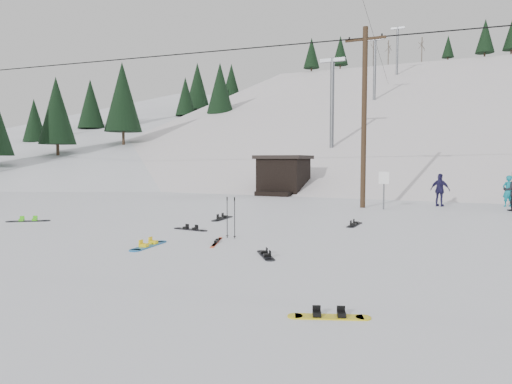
% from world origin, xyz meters
% --- Properties ---
extents(ground, '(200.00, 200.00, 0.00)m').
position_xyz_m(ground, '(0.00, 0.00, 0.00)').
color(ground, white).
rests_on(ground, ground).
extents(ski_slope, '(60.00, 85.24, 65.97)m').
position_xyz_m(ski_slope, '(0.00, 55.00, -12.00)').
color(ski_slope, silver).
rests_on(ski_slope, ground).
extents(ridge_left, '(47.54, 95.03, 58.38)m').
position_xyz_m(ridge_left, '(-36.00, 48.00, -11.00)').
color(ridge_left, white).
rests_on(ridge_left, ground).
extents(treeline_left, '(20.00, 64.00, 10.00)m').
position_xyz_m(treeline_left, '(-34.00, 40.00, 0.00)').
color(treeline_left, black).
rests_on(treeline_left, ground).
extents(treeline_crest, '(50.00, 6.00, 10.00)m').
position_xyz_m(treeline_crest, '(0.00, 86.00, 0.00)').
color(treeline_crest, black).
rests_on(treeline_crest, ski_slope).
extents(utility_pole, '(2.00, 0.26, 9.00)m').
position_xyz_m(utility_pole, '(2.00, 14.00, 4.68)').
color(utility_pole, '#3A2819').
rests_on(utility_pole, ground).
extents(trail_sign, '(0.50, 0.09, 1.85)m').
position_xyz_m(trail_sign, '(3.10, 13.58, 1.27)').
color(trail_sign, '#595B60').
rests_on(trail_sign, ground).
extents(lift_hut, '(3.40, 4.10, 2.75)m').
position_xyz_m(lift_hut, '(-5.00, 20.94, 1.36)').
color(lift_hut, black).
rests_on(lift_hut, ground).
extents(lift_tower_near, '(2.20, 0.36, 8.00)m').
position_xyz_m(lift_tower_near, '(-4.00, 30.00, 7.86)').
color(lift_tower_near, '#595B60').
rests_on(lift_tower_near, ski_slope).
extents(lift_tower_mid, '(2.20, 0.36, 8.00)m').
position_xyz_m(lift_tower_mid, '(-4.00, 50.00, 14.36)').
color(lift_tower_mid, '#595B60').
rests_on(lift_tower_mid, ski_slope).
extents(lift_tower_far, '(2.20, 0.36, 8.00)m').
position_xyz_m(lift_tower_far, '(-4.00, 70.00, 20.86)').
color(lift_tower_far, '#595B60').
rests_on(lift_tower_far, ski_slope).
extents(hero_snowboard, '(0.47, 1.68, 0.12)m').
position_xyz_m(hero_snowboard, '(-1.32, 1.00, 0.03)').
color(hero_snowboard, '#1C71BA').
rests_on(hero_snowboard, ground).
extents(hero_skis, '(0.66, 1.58, 0.09)m').
position_xyz_m(hero_skis, '(0.12, 2.29, 0.02)').
color(hero_skis, red).
rests_on(hero_skis, ground).
extents(ski_poles, '(0.35, 0.09, 1.28)m').
position_xyz_m(ski_poles, '(0.15, 3.16, 0.65)').
color(ski_poles, black).
rests_on(ski_poles, ground).
extents(board_scatter_a, '(1.40, 0.39, 0.10)m').
position_xyz_m(board_scatter_a, '(-1.91, 4.06, 0.03)').
color(board_scatter_a, black).
rests_on(board_scatter_a, ground).
extents(board_scatter_b, '(0.45, 1.71, 0.12)m').
position_xyz_m(board_scatter_b, '(-2.31, 7.06, 0.03)').
color(board_scatter_b, black).
rests_on(board_scatter_b, ground).
extents(board_scatter_c, '(1.39, 1.08, 0.11)m').
position_xyz_m(board_scatter_c, '(-8.90, 3.23, 0.03)').
color(board_scatter_c, black).
rests_on(board_scatter_c, ground).
extents(board_scatter_d, '(0.86, 1.12, 0.09)m').
position_xyz_m(board_scatter_d, '(2.17, 1.19, 0.02)').
color(board_scatter_d, black).
rests_on(board_scatter_d, ground).
extents(board_scatter_e, '(1.21, 0.61, 0.09)m').
position_xyz_m(board_scatter_e, '(4.84, -2.54, 0.02)').
color(board_scatter_e, yellow).
rests_on(board_scatter_e, ground).
extents(board_scatter_f, '(0.31, 1.54, 0.11)m').
position_xyz_m(board_scatter_f, '(3.01, 7.54, 0.03)').
color(board_scatter_f, black).
rests_on(board_scatter_f, ground).
extents(skier_teal, '(0.71, 0.65, 1.62)m').
position_xyz_m(skier_teal, '(8.74, 17.63, 0.81)').
color(skier_teal, '#0D7686').
rests_on(skier_teal, ground).
extents(skier_navy, '(1.08, 0.71, 1.71)m').
position_xyz_m(skier_navy, '(5.53, 16.29, 0.86)').
color(skier_navy, '#1D1940').
rests_on(skier_navy, ground).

